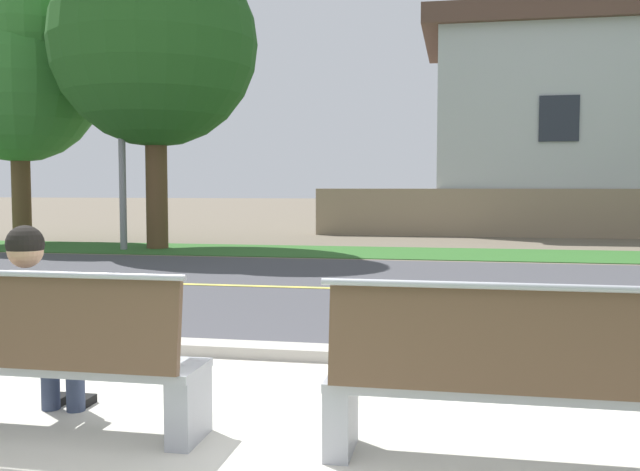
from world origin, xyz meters
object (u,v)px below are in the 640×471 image
at_px(bench_right, 520,384).
at_px(streetlamp, 124,66).
at_px(seated_person_grey, 36,318).
at_px(shade_tree_far_left, 20,68).
at_px(shade_tree_left, 159,27).
at_px(bench_left, 32,359).

xyz_separation_m(bench_right, streetlamp, (-7.90, 11.69, 3.78)).
bearing_deg(seated_person_grey, shade_tree_far_left, 123.70).
bearing_deg(bench_right, shade_tree_left, 120.93).
bearing_deg(bench_left, shade_tree_far_left, 123.59).
bearing_deg(bench_right, bench_left, 180.00).
bearing_deg(shade_tree_left, shade_tree_far_left, 167.10).
bearing_deg(seated_person_grey, bench_left, -65.38).
height_order(bench_left, bench_right, same).
bearing_deg(bench_left, bench_right, 0.00).
bearing_deg(shade_tree_far_left, shade_tree_left, -12.90).
bearing_deg(shade_tree_left, bench_left, -69.94).
height_order(bench_right, streetlamp, streetlamp).
distance_m(bench_left, seated_person_grey, 0.28).
bearing_deg(seated_person_grey, bench_right, -3.46).
xyz_separation_m(streetlamp, shade_tree_far_left, (-3.41, 1.15, 0.24)).
bearing_deg(streetlamp, seated_person_grey, -66.38).
xyz_separation_m(bench_left, shade_tree_left, (-4.34, 11.88, 4.67)).
distance_m(bench_left, shade_tree_far_left, 15.93).
height_order(seated_person_grey, shade_tree_left, shade_tree_left).
relative_size(bench_right, shade_tree_left, 0.26).
distance_m(streetlamp, shade_tree_far_left, 3.61).
bearing_deg(streetlamp, shade_tree_far_left, 161.34).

